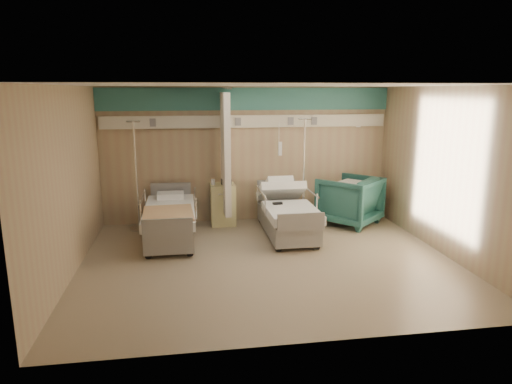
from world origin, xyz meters
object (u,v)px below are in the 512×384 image
bedside_cabinet (223,204)px  iv_stand_right (303,203)px  visitor_armchair (350,200)px  iv_stand_left (138,208)px  bed_right (287,219)px  bed_left (170,224)px

bedside_cabinet → iv_stand_right: size_ratio=0.39×
visitor_armchair → bedside_cabinet: bearing=-49.2°
iv_stand_left → bed_right: bearing=-15.9°
bedside_cabinet → visitor_armchair: bearing=-7.7°
bed_right → iv_stand_left: size_ratio=1.00×
iv_stand_right → bed_left: bearing=-165.1°
visitor_armchair → iv_stand_left: bearing=-45.0°
bed_left → bedside_cabinet: (1.05, 0.90, 0.11)m
bedside_cabinet → iv_stand_right: iv_stand_right is taller
bed_right → visitor_armchair: 1.56m
visitor_armchair → iv_stand_right: bearing=-51.5°
iv_stand_right → bed_right: bearing=-124.9°
visitor_armchair → bed_right: bearing=-20.8°
bed_right → bed_left: size_ratio=1.00×
iv_stand_left → bedside_cabinet: bearing=3.0°
bed_right → visitor_armchair: visitor_armchair is taller
bed_right → bedside_cabinet: bearing=142.0°
bedside_cabinet → iv_stand_left: 1.70m
bed_right → iv_stand_right: (0.50, 0.72, 0.13)m
bed_left → bedside_cabinet: 1.39m
bed_right → iv_stand_right: 0.88m
iv_stand_left → bed_left: bearing=-51.5°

